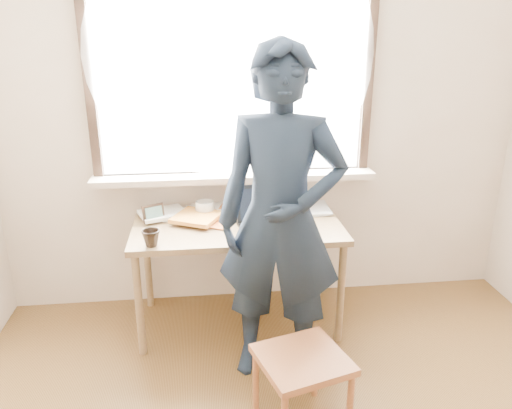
{
  "coord_description": "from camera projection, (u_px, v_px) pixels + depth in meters",
  "views": [
    {
      "loc": [
        -0.42,
        -1.25,
        1.87
      ],
      "look_at": [
        -0.17,
        0.95,
        1.07
      ],
      "focal_mm": 35.0,
      "sensor_mm": 36.0,
      "label": 1
    }
  ],
  "objects": [
    {
      "name": "room_shell",
      "position": [
        335.0,
        108.0,
        1.48
      ],
      "size": [
        3.52,
        4.02,
        2.61
      ],
      "color": "beige",
      "rests_on": "ground"
    },
    {
      "name": "book_a",
      "position": [
        184.0,
        216.0,
        3.23
      ],
      "size": [
        0.24,
        0.28,
        0.02
      ],
      "primitive_type": "imported",
      "rotation": [
        0.0,
        0.0,
        0.31
      ],
      "color": "white",
      "rests_on": "desk"
    },
    {
      "name": "desk_clutter",
      "position": [
        187.0,
        209.0,
        3.3
      ],
      "size": [
        0.82,
        0.56,
        0.05
      ],
      "color": "#AE5220",
      "rests_on": "desk"
    },
    {
      "name": "book_b",
      "position": [
        299.0,
        209.0,
        3.35
      ],
      "size": [
        0.21,
        0.28,
        0.02
      ],
      "primitive_type": "imported",
      "rotation": [
        0.0,
        0.0,
        -0.04
      ],
      "color": "white",
      "rests_on": "desk"
    },
    {
      "name": "picture_frame",
      "position": [
        154.0,
        215.0,
        3.13
      ],
      "size": [
        0.13,
        0.08,
        0.11
      ],
      "color": "black",
      "rests_on": "desk"
    },
    {
      "name": "person",
      "position": [
        281.0,
        220.0,
        2.59
      ],
      "size": [
        0.76,
        0.59,
        1.82
      ],
      "primitive_type": "imported",
      "rotation": [
        0.0,
        0.0,
        -0.26
      ],
      "color": "black",
      "rests_on": "ground"
    },
    {
      "name": "laptop",
      "position": [
        267.0,
        217.0,
        3.08
      ],
      "size": [
        0.39,
        0.34,
        0.24
      ],
      "color": "black",
      "rests_on": "desk"
    },
    {
      "name": "desk",
      "position": [
        238.0,
        236.0,
        3.13
      ],
      "size": [
        1.3,
        0.65,
        0.7
      ],
      "color": "brown",
      "rests_on": "ground"
    },
    {
      "name": "mug_dark",
      "position": [
        151.0,
        238.0,
        2.8
      ],
      "size": [
        0.13,
        0.13,
        0.1
      ],
      "primitive_type": "imported",
      "rotation": [
        0.0,
        0.0,
        -0.29
      ],
      "color": "black",
      "rests_on": "desk"
    },
    {
      "name": "mug_white",
      "position": [
        205.0,
        209.0,
        3.24
      ],
      "size": [
        0.17,
        0.17,
        0.1
      ],
      "primitive_type": "imported",
      "rotation": [
        0.0,
        0.0,
        0.38
      ],
      "color": "white",
      "rests_on": "desk"
    },
    {
      "name": "mouse",
      "position": [
        306.0,
        225.0,
        3.05
      ],
      "size": [
        0.1,
        0.07,
        0.04
      ],
      "primitive_type": "ellipsoid",
      "color": "black",
      "rests_on": "desk"
    },
    {
      "name": "work_chair",
      "position": [
        302.0,
        368.0,
        2.36
      ],
      "size": [
        0.49,
        0.47,
        0.4
      ],
      "color": "brown",
      "rests_on": "ground"
    }
  ]
}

